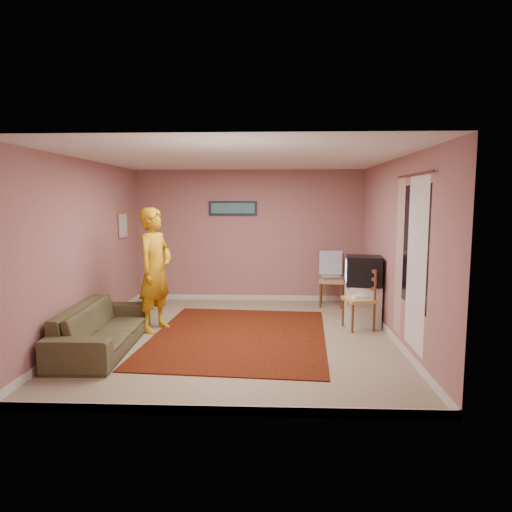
{
  "coord_description": "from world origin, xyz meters",
  "views": [
    {
      "loc": [
        0.53,
        -6.54,
        2.02
      ],
      "look_at": [
        0.23,
        0.6,
        1.13
      ],
      "focal_mm": 32.0,
      "sensor_mm": 36.0,
      "label": 1
    }
  ],
  "objects_px": {
    "chair_b": "(359,292)",
    "sofa": "(102,327)",
    "tv_cabinet": "(363,305)",
    "chair_a": "(332,274)",
    "crt_tv": "(363,271)",
    "person": "(155,270)"
  },
  "relations": [
    {
      "from": "tv_cabinet",
      "to": "chair_b",
      "type": "bearing_deg",
      "value": -115.35
    },
    {
      "from": "tv_cabinet",
      "to": "crt_tv",
      "type": "xyz_separation_m",
      "value": [
        -0.01,
        0.0,
        0.56
      ]
    },
    {
      "from": "chair_a",
      "to": "person",
      "type": "relative_size",
      "value": 0.29
    },
    {
      "from": "tv_cabinet",
      "to": "sofa",
      "type": "height_order",
      "value": "tv_cabinet"
    },
    {
      "from": "chair_a",
      "to": "chair_b",
      "type": "height_order",
      "value": "chair_a"
    },
    {
      "from": "chair_a",
      "to": "sofa",
      "type": "bearing_deg",
      "value": -133.38
    },
    {
      "from": "crt_tv",
      "to": "chair_b",
      "type": "bearing_deg",
      "value": -106.77
    },
    {
      "from": "sofa",
      "to": "person",
      "type": "xyz_separation_m",
      "value": [
        0.5,
        0.93,
        0.65
      ]
    },
    {
      "from": "crt_tv",
      "to": "sofa",
      "type": "xyz_separation_m",
      "value": [
        -3.74,
        -1.35,
        -0.59
      ]
    },
    {
      "from": "tv_cabinet",
      "to": "sofa",
      "type": "relative_size",
      "value": 0.32
    },
    {
      "from": "tv_cabinet",
      "to": "person",
      "type": "bearing_deg",
      "value": -172.79
    },
    {
      "from": "crt_tv",
      "to": "chair_b",
      "type": "xyz_separation_m",
      "value": [
        -0.1,
        -0.22,
        -0.3
      ]
    },
    {
      "from": "sofa",
      "to": "person",
      "type": "distance_m",
      "value": 1.24
    },
    {
      "from": "crt_tv",
      "to": "person",
      "type": "height_order",
      "value": "person"
    },
    {
      "from": "chair_a",
      "to": "chair_b",
      "type": "distance_m",
      "value": 1.56
    },
    {
      "from": "tv_cabinet",
      "to": "crt_tv",
      "type": "distance_m",
      "value": 0.56
    },
    {
      "from": "chair_b",
      "to": "sofa",
      "type": "relative_size",
      "value": 0.25
    },
    {
      "from": "chair_b",
      "to": "tv_cabinet",
      "type": "bearing_deg",
      "value": 140.52
    },
    {
      "from": "chair_a",
      "to": "sofa",
      "type": "xyz_separation_m",
      "value": [
        -3.41,
        -2.67,
        -0.31
      ]
    },
    {
      "from": "chair_a",
      "to": "sofa",
      "type": "height_order",
      "value": "chair_a"
    },
    {
      "from": "tv_cabinet",
      "to": "chair_b",
      "type": "height_order",
      "value": "chair_b"
    },
    {
      "from": "crt_tv",
      "to": "sofa",
      "type": "relative_size",
      "value": 0.29
    }
  ]
}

